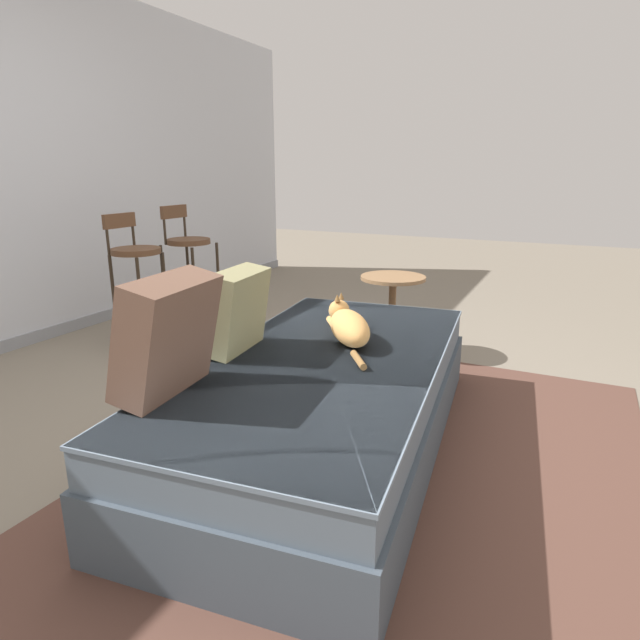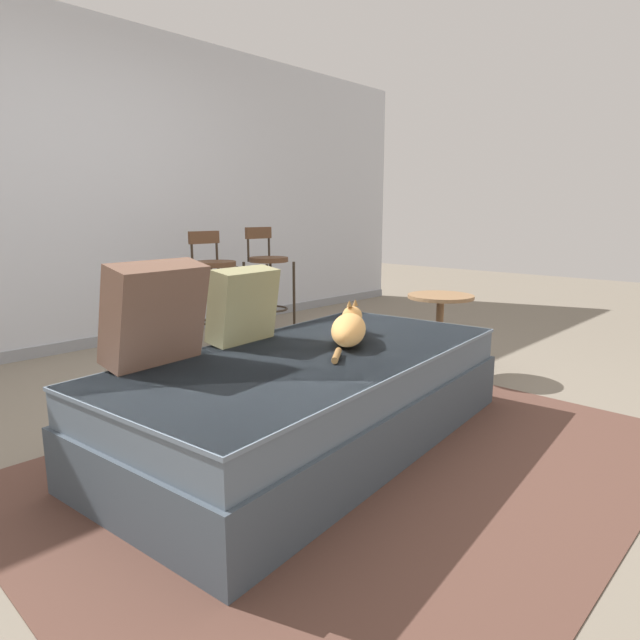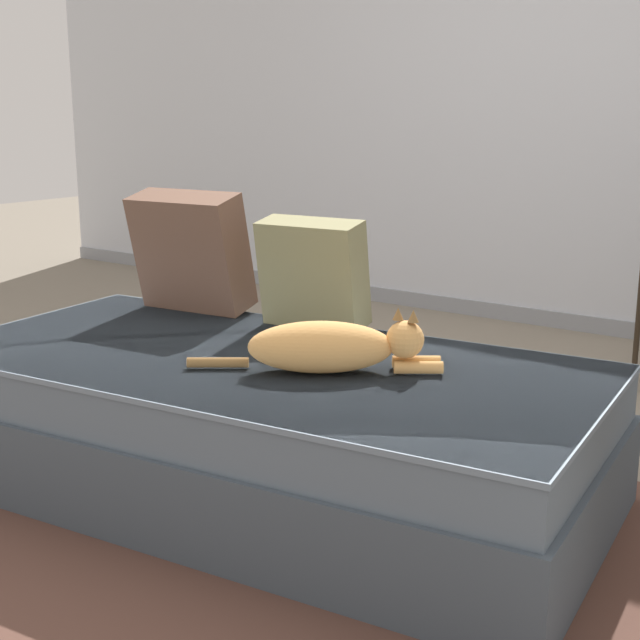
{
  "view_description": "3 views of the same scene",
  "coord_description": "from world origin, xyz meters",
  "px_view_note": "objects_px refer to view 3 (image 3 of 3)",
  "views": [
    {
      "loc": [
        -2.04,
        -1.36,
        1.25
      ],
      "look_at": [
        0.15,
        -0.3,
        0.56
      ],
      "focal_mm": 30.0,
      "sensor_mm": 36.0,
      "label": 1
    },
    {
      "loc": [
        -1.76,
        -2.1,
        1.08
      ],
      "look_at": [
        0.15,
        -0.3,
        0.56
      ],
      "focal_mm": 30.0,
      "sensor_mm": 36.0,
      "label": 2
    },
    {
      "loc": [
        1.67,
        -2.42,
        1.19
      ],
      "look_at": [
        0.15,
        -0.3,
        0.56
      ],
      "focal_mm": 50.0,
      "sensor_mm": 36.0,
      "label": 3
    }
  ],
  "objects_px": {
    "couch": "(262,424)",
    "cat": "(331,347)",
    "throw_pillow_middle": "(313,273)",
    "throw_pillow_corner": "(191,251)"
  },
  "relations": [
    {
      "from": "couch",
      "to": "cat",
      "type": "bearing_deg",
      "value": 0.49
    },
    {
      "from": "couch",
      "to": "throw_pillow_middle",
      "type": "bearing_deg",
      "value": 103.34
    },
    {
      "from": "throw_pillow_middle",
      "to": "cat",
      "type": "relative_size",
      "value": 0.58
    },
    {
      "from": "throw_pillow_middle",
      "to": "couch",
      "type": "bearing_deg",
      "value": -76.66
    },
    {
      "from": "throw_pillow_middle",
      "to": "throw_pillow_corner",
      "type": "bearing_deg",
      "value": -173.93
    },
    {
      "from": "couch",
      "to": "cat",
      "type": "height_order",
      "value": "cat"
    },
    {
      "from": "couch",
      "to": "throw_pillow_middle",
      "type": "distance_m",
      "value": 0.58
    },
    {
      "from": "throw_pillow_corner",
      "to": "throw_pillow_middle",
      "type": "height_order",
      "value": "throw_pillow_corner"
    },
    {
      "from": "throw_pillow_corner",
      "to": "cat",
      "type": "relative_size",
      "value": 0.69
    },
    {
      "from": "couch",
      "to": "cat",
      "type": "distance_m",
      "value": 0.39
    }
  ]
}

